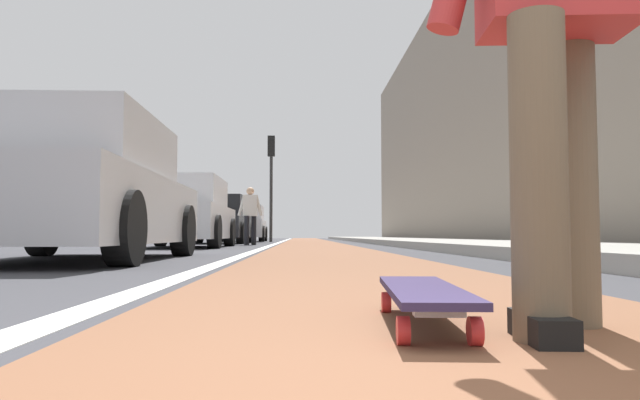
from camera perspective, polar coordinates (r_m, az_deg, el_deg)
name	(u,v)px	position (r m, az deg, el deg)	size (l,w,h in m)	color
ground_plane	(321,250)	(10.38, 0.11, -4.84)	(80.00, 80.00, 0.00)	#38383D
bike_lane_paint	(309,242)	(24.38, -1.05, -4.00)	(56.00, 1.92, 0.00)	brown
lane_stripe_white	(278,243)	(20.39, -4.00, -4.11)	(52.00, 0.16, 0.01)	silver
sidewalk_curb	(419,241)	(18.74, 9.48, -3.92)	(52.00, 3.20, 0.14)	#9E9B93
building_facade	(468,106)	(23.80, 13.97, 8.70)	(40.00, 1.20, 10.41)	gray
skateboard	(423,294)	(1.77, 9.79, -8.84)	(0.85, 0.26, 0.11)	red
parked_car_near	(75,192)	(6.71, -22.42, 0.71)	(4.19, 2.00, 1.48)	#B7B7BC
parked_car_mid	(185,214)	(13.17, -12.82, -1.32)	(4.15, 1.86, 1.49)	silver
parked_car_far	(218,221)	(19.19, -9.70, -1.96)	(4.22, 2.14, 1.50)	black
parked_car_end	(244,224)	(25.08, -7.32, -2.34)	(4.18, 1.89, 1.48)	silver
traffic_light	(271,168)	(23.43, -4.70, 3.04)	(0.33, 0.28, 4.16)	#2D2D2D
pedestrian_distant	(250,212)	(16.04, -6.69, -1.14)	(0.43, 0.68, 1.55)	black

